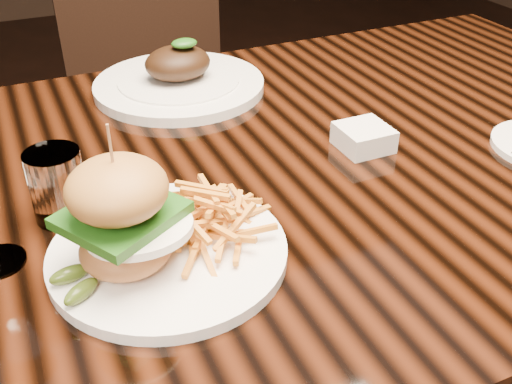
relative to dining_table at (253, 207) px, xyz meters
name	(u,v)px	position (x,y,z in m)	size (l,w,h in m)	color
dining_table	(253,207)	(0.00, 0.00, 0.00)	(1.60, 0.90, 0.75)	black
burger_plate	(160,227)	(-0.18, -0.16, 0.12)	(0.27, 0.27, 0.19)	white
ramekin	(364,137)	(0.17, -0.02, 0.09)	(0.07, 0.07, 0.03)	white
water_tumbler	(57,185)	(-0.27, -0.02, 0.12)	(0.07, 0.07, 0.09)	white
far_dish	(179,80)	(-0.01, 0.30, 0.10)	(0.31, 0.31, 0.10)	white
chair_far	(153,77)	(0.09, 0.89, -0.13)	(0.49, 0.49, 0.95)	black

